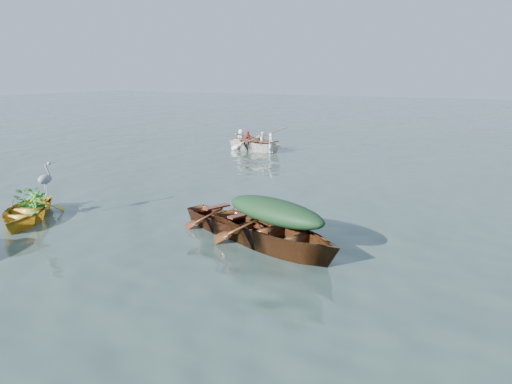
% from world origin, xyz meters
% --- Properties ---
extents(ground, '(140.00, 140.00, 0.00)m').
position_xyz_m(ground, '(0.00, 0.00, 0.00)').
color(ground, '#374D45').
rests_on(ground, ground).
extents(yellow_dinghy, '(3.12, 3.56, 0.91)m').
position_xyz_m(yellow_dinghy, '(-3.61, -0.27, 0.00)').
color(yellow_dinghy, gold).
rests_on(yellow_dinghy, ground).
extents(green_tarp_boat, '(5.07, 2.90, 1.16)m').
position_xyz_m(green_tarp_boat, '(2.88, 1.00, 0.00)').
color(green_tarp_boat, '#462510').
rests_on(green_tarp_boat, ground).
extents(open_wooden_boat, '(4.14, 2.50, 0.90)m').
position_xyz_m(open_wooden_boat, '(1.43, 1.46, 0.00)').
color(open_wooden_boat, '#562515').
rests_on(open_wooden_boat, ground).
extents(rowed_boat, '(4.46, 2.14, 1.02)m').
position_xyz_m(rowed_boat, '(-4.27, 12.82, 0.00)').
color(rowed_boat, white).
rests_on(rowed_boat, ground).
extents(green_tarp_cover, '(2.79, 1.59, 0.52)m').
position_xyz_m(green_tarp_cover, '(2.88, 1.00, 0.84)').
color(green_tarp_cover, black).
rests_on(green_tarp_cover, green_tarp_boat).
extents(thwart_benches, '(2.11, 1.37, 0.04)m').
position_xyz_m(thwart_benches, '(1.43, 1.46, 0.47)').
color(thwart_benches, '#502012').
rests_on(thwart_benches, open_wooden_boat).
extents(heron, '(0.46, 0.49, 0.92)m').
position_xyz_m(heron, '(-3.20, 0.09, 0.92)').
color(heron, '#919599').
rests_on(heron, yellow_dinghy).
extents(dinghy_weeds, '(1.09, 1.14, 0.60)m').
position_xyz_m(dinghy_weeds, '(-3.91, 0.19, 0.76)').
color(dinghy_weeds, '#22631A').
rests_on(dinghy_weeds, yellow_dinghy).
extents(rowers, '(3.17, 1.75, 0.76)m').
position_xyz_m(rowers, '(-4.27, 12.82, 0.89)').
color(rowers, white).
rests_on(rowers, rowed_boat).
extents(oars, '(1.12, 2.67, 0.06)m').
position_xyz_m(oars, '(-4.27, 12.82, 0.54)').
color(oars, '#A4723E').
rests_on(oars, rowed_boat).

